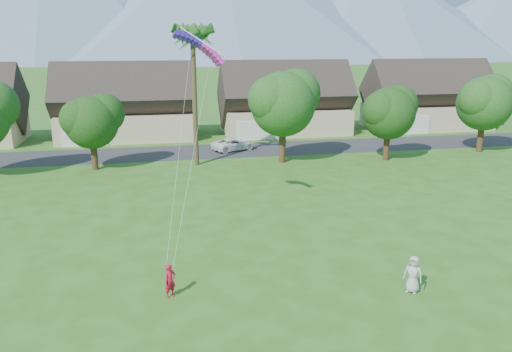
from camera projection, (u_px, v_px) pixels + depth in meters
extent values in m
plane|color=#2D6019|center=(305.00, 336.00, 19.46)|extent=(500.00, 500.00, 0.00)
cube|color=#2D2D30|center=(212.00, 151.00, 51.65)|extent=(90.00, 7.00, 0.01)
imported|color=red|center=(170.00, 281.00, 22.23)|extent=(0.69, 0.64, 1.58)
imported|color=#B7B6B2|center=(413.00, 274.00, 22.68)|extent=(1.01, 1.00, 1.76)
imported|color=white|center=(233.00, 144.00, 51.89)|extent=(5.08, 3.84, 1.28)
cone|color=slate|center=(222.00, 0.00, 262.89)|extent=(240.00, 240.00, 62.00)
cone|color=slate|center=(381.00, 14.00, 280.98)|extent=(200.00, 200.00, 50.00)
cone|color=slate|center=(506.00, 20.00, 296.31)|extent=(180.00, 180.00, 45.00)
cube|color=beige|center=(127.00, 125.00, 58.12)|extent=(15.00, 8.00, 3.00)
cube|color=#382D28|center=(125.00, 97.00, 57.25)|extent=(15.75, 8.15, 8.15)
cube|color=silver|center=(85.00, 136.00, 53.62)|extent=(4.80, 0.12, 2.20)
cube|color=beige|center=(285.00, 120.00, 61.61)|extent=(15.00, 8.00, 3.00)
cube|color=#382D28|center=(285.00, 94.00, 60.74)|extent=(15.75, 8.15, 8.15)
cube|color=silver|center=(258.00, 131.00, 57.10)|extent=(4.80, 0.12, 2.20)
cube|color=beige|center=(426.00, 116.00, 65.09)|extent=(15.00, 8.00, 3.00)
cube|color=#382D28|center=(428.00, 91.00, 64.22)|extent=(15.75, 8.15, 8.15)
cube|color=silver|center=(411.00, 125.00, 60.58)|extent=(4.80, 0.12, 2.20)
cylinder|color=#47301C|center=(95.00, 157.00, 44.14)|extent=(0.56, 0.56, 2.18)
sphere|color=#214916|center=(91.00, 122.00, 43.31)|extent=(4.62, 4.62, 4.62)
cylinder|color=#47301C|center=(282.00, 147.00, 46.70)|extent=(0.62, 0.62, 2.82)
sphere|color=#214916|center=(283.00, 104.00, 45.63)|extent=(5.98, 5.98, 5.98)
cylinder|color=#47301C|center=(386.00, 148.00, 47.65)|extent=(0.58, 0.58, 2.30)
sphere|color=#214916|center=(389.00, 114.00, 46.78)|extent=(4.90, 4.90, 4.90)
cylinder|color=#47301C|center=(480.00, 140.00, 51.06)|extent=(0.60, 0.60, 2.56)
sphere|color=#214916|center=(485.00, 104.00, 50.08)|extent=(5.44, 5.44, 5.44)
cylinder|color=#4C3D26|center=(195.00, 100.00, 44.49)|extent=(0.44, 0.44, 12.00)
sphere|color=#286021|center=(192.00, 26.00, 42.82)|extent=(3.00, 3.00, 3.00)
cube|color=#3417B0|center=(187.00, 45.00, 27.85)|extent=(1.55, 1.01, 0.50)
cube|color=#DA28B1|center=(214.00, 45.00, 28.13)|extent=(1.55, 1.01, 0.50)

